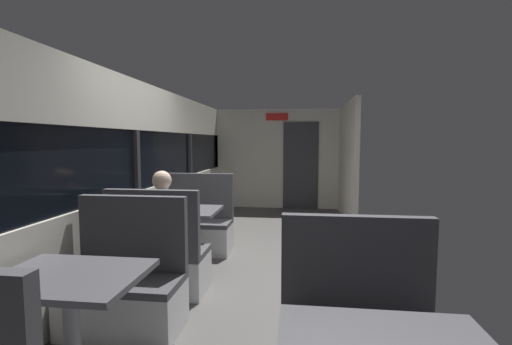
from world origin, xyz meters
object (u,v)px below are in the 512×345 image
dining_table_near_window (70,289)px  seated_passenger (162,240)px  bench_mid_window_facing_entry (198,228)px  bench_near_window_facing_entry (125,291)px  dining_table_mid_window (181,217)px  bench_mid_window_facing_end (160,261)px

dining_table_near_window → seated_passenger: bearing=90.0°
bench_mid_window_facing_entry → seated_passenger: 1.34m
dining_table_near_window → bench_near_window_facing_entry: bench_near_window_facing_entry is taller
dining_table_near_window → seated_passenger: 1.50m
dining_table_mid_window → seated_passenger: seated_passenger is taller
bench_mid_window_facing_end → seated_passenger: bearing=90.0°
dining_table_near_window → bench_mid_window_facing_entry: bench_mid_window_facing_entry is taller
bench_mid_window_facing_entry → seated_passenger: bearing=-90.0°
dining_table_near_window → bench_near_window_facing_entry: bearing=90.0°
dining_table_mid_window → seated_passenger: size_ratio=0.71×
bench_near_window_facing_entry → bench_mid_window_facing_entry: same height
bench_near_window_facing_entry → bench_mid_window_facing_entry: size_ratio=1.00×
bench_near_window_facing_entry → dining_table_mid_window: 1.46m
dining_table_near_window → bench_mid_window_facing_end: bearing=90.0°
bench_mid_window_facing_end → bench_near_window_facing_entry: bearing=-90.0°
dining_table_near_window → bench_mid_window_facing_entry: bearing=90.0°
dining_table_near_window → dining_table_mid_window: same height
dining_table_mid_window → bench_mid_window_facing_end: bench_mid_window_facing_end is taller
bench_near_window_facing_entry → seated_passenger: seated_passenger is taller
bench_near_window_facing_entry → bench_mid_window_facing_end: (0.00, 0.73, 0.00)m
bench_mid_window_facing_end → seated_passenger: size_ratio=0.87×
seated_passenger → dining_table_near_window: bearing=-90.0°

